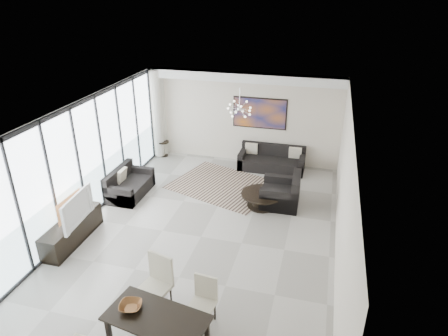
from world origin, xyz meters
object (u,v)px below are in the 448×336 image
(sofa_main, at_px, (272,162))
(tv_console, at_px, (72,231))
(dining_table, at_px, (157,321))
(television, at_px, (73,208))
(coffee_table, at_px, (262,199))

(sofa_main, bearing_deg, tv_console, -127.24)
(dining_table, bearing_deg, television, 142.96)
(coffee_table, height_order, television, television)
(sofa_main, bearing_deg, coffee_table, -87.61)
(coffee_table, relative_size, television, 0.91)
(coffee_table, distance_m, television, 4.60)
(television, height_order, dining_table, television)
(sofa_main, bearing_deg, television, -125.91)
(tv_console, xyz_separation_m, television, (0.16, -0.02, 0.62))
(television, distance_m, dining_table, 3.64)
(coffee_table, xyz_separation_m, television, (-3.70, -2.65, 0.68))
(dining_table, bearing_deg, sofa_main, 84.32)
(sofa_main, xyz_separation_m, tv_console, (-3.77, -4.96, 0.03))
(coffee_table, bearing_deg, sofa_main, 92.39)
(sofa_main, relative_size, dining_table, 1.17)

